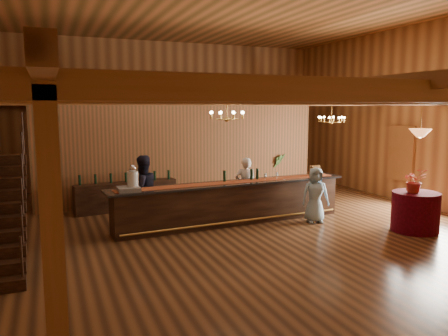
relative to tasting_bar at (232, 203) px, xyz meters
name	(u,v)px	position (x,y,z in m)	size (l,w,h in m)	color
floor	(245,228)	(0.13, -0.51, -0.55)	(14.00, 14.00, 0.00)	brown
ceiling	(246,0)	(0.13, -0.51, 4.95)	(14.00, 14.00, 0.00)	#AF6434
wall_back	(170,114)	(0.13, 6.49, 2.20)	(12.00, 0.10, 5.50)	#B17E45
wall_right	(431,116)	(6.13, -0.51, 2.20)	(0.10, 14.00, 5.50)	#B17E45
beam_grid	(237,98)	(0.13, -0.01, 2.69)	(11.90, 13.90, 0.39)	#99613A
support_posts	(254,167)	(0.13, -1.01, 1.05)	(9.20, 10.20, 3.20)	#99613A
partition_wall	(185,154)	(-0.37, 2.99, 1.00)	(9.00, 0.18, 3.10)	brown
window_right_back	(402,153)	(6.08, 0.49, 1.00)	(0.12, 1.05, 1.75)	white
backroom_boxes	(174,176)	(-0.16, 4.99, -0.02)	(4.10, 0.60, 1.10)	#3D2413
tasting_bar	(232,203)	(0.00, 0.00, 0.00)	(6.54, 1.22, 1.10)	#3D2413
beverage_dispenser	(133,178)	(-2.57, -0.10, 0.82)	(0.26, 0.26, 0.60)	silver
glass_rack_tray	(129,189)	(-2.69, -0.21, 0.58)	(0.50, 0.50, 0.10)	gray
raffle_drum	(315,170)	(2.57, 0.10, 0.71)	(0.34, 0.24, 0.30)	brown
bar_bottle_0	(224,176)	(-0.17, 0.12, 0.68)	(0.07, 0.07, 0.30)	black
bar_bottle_1	(251,174)	(0.63, 0.16, 0.68)	(0.07, 0.07, 0.30)	black
bar_bottle_2	(257,174)	(0.81, 0.17, 0.68)	(0.07, 0.07, 0.30)	black
backbar_shelf	(126,196)	(-2.30, 2.55, -0.13)	(2.98, 0.47, 0.84)	#3D2413
round_table	(415,212)	(3.86, -2.35, -0.07)	(1.11, 1.11, 0.96)	#5B0316
chandelier_left	(227,115)	(-0.60, -1.09, 2.28)	(0.80, 0.80, 0.52)	gold
chandelier_right	(331,119)	(3.74, 1.02, 2.10)	(0.80, 0.80, 0.71)	gold
pendant_lamp	(420,133)	(3.86, -2.35, 1.85)	(0.52, 0.52, 0.90)	gold
bartender	(246,186)	(0.72, 0.71, 0.26)	(0.59, 0.39, 1.63)	white
staff_second	(142,191)	(-2.20, 0.67, 0.35)	(0.88, 0.68, 1.81)	black
guest	(315,195)	(2.07, -0.71, 0.18)	(0.71, 0.46, 1.46)	#8CB4CF
floor_plant	(276,174)	(2.96, 3.07, 0.15)	(0.77, 0.62, 1.41)	#395F29
table_flowers	(415,181)	(3.75, -2.37, 0.71)	(0.54, 0.46, 0.60)	#A1291E
table_vase	(410,186)	(3.72, -2.28, 0.57)	(0.15, 0.15, 0.31)	gold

